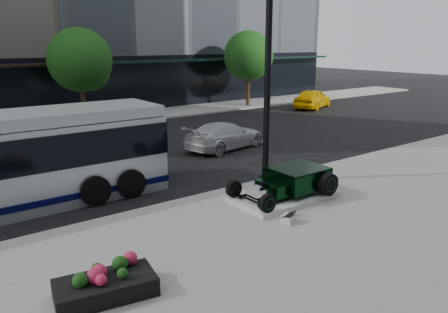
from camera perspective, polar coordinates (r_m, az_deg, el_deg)
ground at (r=16.36m, az=-5.80°, el=-3.05°), size 120.00×120.00×0.00m
sidewalk_far at (r=28.97m, az=-20.19°, el=4.09°), size 70.00×4.00×0.12m
street_trees at (r=28.03m, az=-18.04°, el=11.60°), size 29.80×3.80×5.70m
display_plinth at (r=14.12m, az=7.91°, el=-5.22°), size 3.40×1.80×0.15m
hot_rod at (r=14.18m, az=8.95°, el=-3.02°), size 3.22×2.00×0.81m
info_plaque at (r=12.35m, az=8.39°, el=-7.99°), size 0.48×0.42×0.31m
lamppost at (r=15.21m, az=5.70°, el=9.49°), size 0.41×0.41×7.54m
flower_planter at (r=9.23m, az=-15.22°, el=-16.00°), size 2.06×1.27×0.62m
white_sedan at (r=20.88m, az=0.16°, el=2.76°), size 4.64×2.56×1.27m
yellow_taxi at (r=34.50m, az=11.50°, el=7.44°), size 4.69×3.28×1.48m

